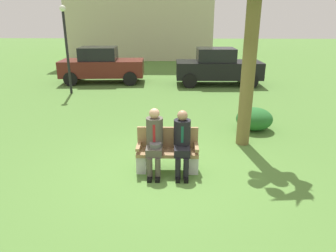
# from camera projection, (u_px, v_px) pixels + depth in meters

# --- Properties ---
(ground_plane) EXTENTS (80.00, 80.00, 0.00)m
(ground_plane) POSITION_uv_depth(u_px,v_px,m) (163.00, 171.00, 6.50)
(ground_plane) COLOR #507C35
(park_bench) EXTENTS (1.26, 0.44, 0.90)m
(park_bench) POSITION_uv_depth(u_px,v_px,m) (168.00, 153.00, 6.44)
(park_bench) COLOR #99754C
(park_bench) RESTS_ON ground
(seated_man_left) EXTENTS (0.34, 0.72, 1.35)m
(seated_man_left) POSITION_uv_depth(u_px,v_px,m) (154.00, 138.00, 6.21)
(seated_man_left) COLOR #4C473D
(seated_man_left) RESTS_ON ground
(seated_man_right) EXTENTS (0.34, 0.72, 1.31)m
(seated_man_right) POSITION_uv_depth(u_px,v_px,m) (182.00, 139.00, 6.21)
(seated_man_right) COLOR black
(seated_man_right) RESTS_ON ground
(palm_tree_tall) EXTENTS (1.35, 1.34, 4.56)m
(palm_tree_tall) POSITION_uv_depth(u_px,v_px,m) (254.00, 6.00, 6.82)
(palm_tree_tall) COLOR brown
(palm_tree_tall) RESTS_ON ground
(shrub_near_bench) EXTENTS (1.02, 0.93, 0.64)m
(shrub_near_bench) POSITION_uv_depth(u_px,v_px,m) (254.00, 119.00, 8.76)
(shrub_near_bench) COLOR #25672A
(shrub_near_bench) RESTS_ON ground
(parked_car_near) EXTENTS (3.99, 1.91, 1.68)m
(parked_car_near) POSITION_uv_depth(u_px,v_px,m) (102.00, 65.00, 14.84)
(parked_car_near) COLOR #591E19
(parked_car_near) RESTS_ON ground
(parked_car_far) EXTENTS (3.93, 1.77, 1.68)m
(parked_car_far) POSITION_uv_depth(u_px,v_px,m) (218.00, 67.00, 14.37)
(parked_car_far) COLOR black
(parked_car_far) RESTS_ON ground
(street_lamp) EXTENTS (0.24, 0.24, 3.45)m
(street_lamp) POSITION_uv_depth(u_px,v_px,m) (66.00, 41.00, 12.28)
(street_lamp) COLOR black
(street_lamp) RESTS_ON ground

